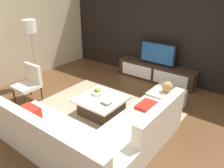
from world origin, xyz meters
name	(u,v)px	position (x,y,z in m)	size (l,w,h in m)	color
ground_plane	(102,117)	(0.00, 0.00, 0.00)	(14.00, 14.00, 0.00)	brown
feature_wall_back	(164,30)	(0.00, 2.70, 1.40)	(6.40, 0.12, 2.80)	black
side_wall_left	(16,31)	(-3.20, 0.20, 1.40)	(0.12, 5.20, 2.80)	beige
area_rug	(99,115)	(-0.10, 0.00, 0.01)	(3.04, 2.47, 0.01)	tan
media_console	(156,73)	(0.00, 2.40, 0.25)	(2.28, 0.43, 0.50)	#332319
television	(157,53)	(0.00, 2.40, 0.82)	(1.07, 0.06, 0.64)	black
sectional_couch	(94,135)	(0.53, -0.87, 0.29)	(2.52, 2.40, 0.82)	beige
coffee_table	(102,105)	(-0.10, 0.10, 0.20)	(0.94, 0.95, 0.38)	#332319
accent_chair_near	(29,81)	(-1.88, -0.44, 0.49)	(0.54, 0.53, 0.87)	#332319
floor_lamp	(30,30)	(-2.49, 0.17, 1.50)	(0.33, 0.33, 1.77)	#A5A5AA
ottoman	(166,100)	(0.89, 1.18, 0.20)	(0.70, 0.70, 0.40)	beige
fruit_bowl	(98,92)	(-0.28, 0.20, 0.43)	(0.28, 0.28, 0.14)	silver
decorative_ball	(167,87)	(0.89, 1.18, 0.52)	(0.25, 0.25, 0.25)	#AD8451
book_stack	(106,102)	(0.12, -0.02, 0.41)	(0.22, 0.16, 0.06)	#1E232D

